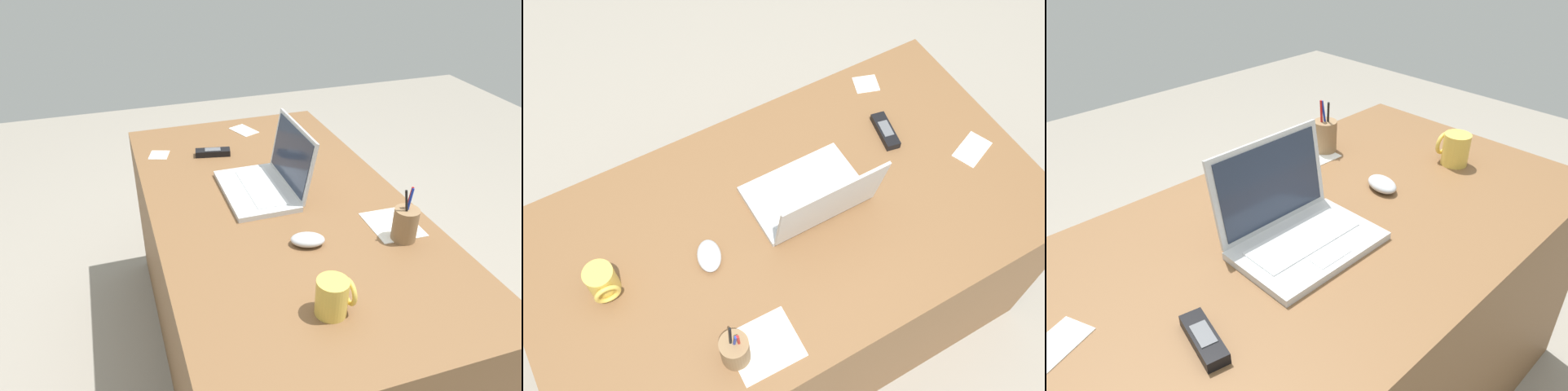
% 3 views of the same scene
% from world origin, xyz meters
% --- Properties ---
extents(ground_plane, '(6.00, 6.00, 0.00)m').
position_xyz_m(ground_plane, '(0.00, 0.00, 0.00)').
color(ground_plane, gray).
extents(desk, '(1.52, 0.83, 0.71)m').
position_xyz_m(desk, '(0.00, 0.00, 0.36)').
color(desk, brown).
rests_on(desk, ground).
extents(laptop, '(0.33, 0.26, 0.23)m').
position_xyz_m(laptop, '(-0.09, -0.01, 0.76)').
color(laptop, silver).
rests_on(laptop, desk).
extents(computer_mouse, '(0.09, 0.11, 0.03)m').
position_xyz_m(computer_mouse, '(0.24, 0.00, 0.73)').
color(computer_mouse, silver).
rests_on(computer_mouse, desk).
extents(coffee_mug_white, '(0.08, 0.09, 0.10)m').
position_xyz_m(coffee_mug_white, '(0.52, -0.05, 0.76)').
color(coffee_mug_white, '#E0BC4C').
rests_on(coffee_mug_white, desk).
extents(cordless_phone, '(0.07, 0.14, 0.03)m').
position_xyz_m(cordless_phone, '(-0.42, -0.12, 0.72)').
color(cordless_phone, black).
rests_on(cordless_phone, desk).
extents(pen_holder, '(0.07, 0.07, 0.17)m').
position_xyz_m(pen_holder, '(0.30, 0.28, 0.76)').
color(pen_holder, olive).
rests_on(pen_holder, desk).
extents(paper_note_near_laptop, '(0.14, 0.11, 0.00)m').
position_xyz_m(paper_note_near_laptop, '(-0.62, 0.06, 0.71)').
color(paper_note_near_laptop, white).
rests_on(paper_note_near_laptop, desk).
extents(paper_note_left, '(0.18, 0.15, 0.00)m').
position_xyz_m(paper_note_left, '(0.23, 0.29, 0.71)').
color(paper_note_left, white).
rests_on(paper_note_left, desk).
extents(paper_note_right, '(0.10, 0.09, 0.00)m').
position_xyz_m(paper_note_right, '(-0.49, -0.32, 0.71)').
color(paper_note_right, white).
rests_on(paper_note_right, desk).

